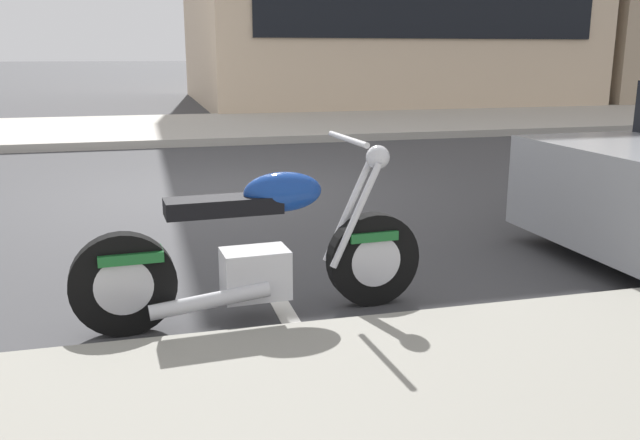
% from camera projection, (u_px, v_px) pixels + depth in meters
% --- Properties ---
extents(ground_plane, '(260.00, 260.00, 0.00)m').
position_uv_depth(ground_plane, '(218.00, 195.00, 7.78)').
color(ground_plane, '#3D3D3F').
extents(parking_stall_stripe, '(0.12, 2.20, 0.01)m').
position_uv_depth(parking_stall_stripe, '(279.00, 301.00, 4.44)').
color(parking_stall_stripe, silver).
rests_on(parking_stall_stripe, ground).
extents(parked_motorcycle, '(2.15, 0.62, 1.10)m').
position_uv_depth(parked_motorcycle, '(259.00, 252.00, 4.08)').
color(parked_motorcycle, black).
rests_on(parked_motorcycle, ground).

